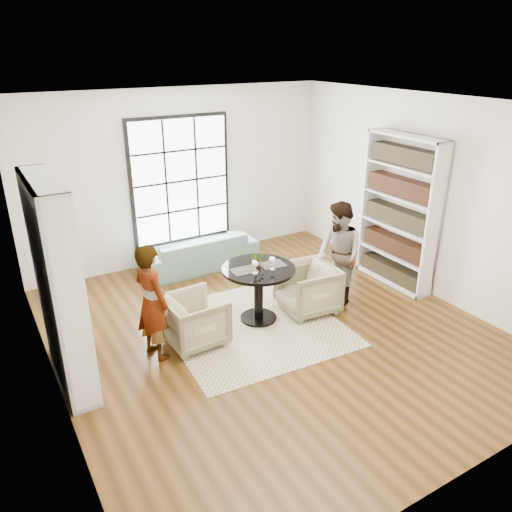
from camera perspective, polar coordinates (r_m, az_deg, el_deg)
ground at (r=6.94m, az=1.72°, el=-8.50°), size 6.00×6.00×0.00m
room_shell at (r=6.80m, az=-0.59°, el=2.64°), size 6.00×6.01×6.00m
rug at (r=7.03m, az=-0.35°, el=-8.00°), size 2.43×2.43×0.01m
pedestal_table at (r=6.92m, az=0.29°, el=-3.03°), size 1.02×1.02×0.81m
sofa at (r=8.76m, az=-6.67°, el=0.53°), size 2.05×0.82×0.60m
armchair_left at (r=6.56m, az=-6.97°, el=-7.27°), size 0.77×0.75×0.67m
armchair_right at (r=7.30m, az=5.91°, el=-3.72°), size 0.86×0.84×0.71m
person_left at (r=6.19m, az=-11.82°, el=-5.19°), size 0.49×0.62×1.50m
person_right at (r=7.44m, az=9.46°, el=0.21°), size 0.67×0.82×1.56m
placemat_left at (r=6.74m, az=-1.38°, el=-1.67°), size 0.36×0.29×0.01m
placemat_right at (r=6.92m, az=1.88°, el=-0.99°), size 0.36×0.29×0.01m
cutlery_left at (r=6.73m, az=-1.38°, el=-1.62°), size 0.16×0.23×0.01m
cutlery_right at (r=6.92m, az=1.88°, el=-0.94°), size 0.16×0.23×0.01m
wine_glass_left at (r=6.61m, az=-0.11°, el=-0.91°), size 0.09×0.09×0.19m
wine_glass_right at (r=6.73m, az=1.89°, el=-0.48°), size 0.09×0.09×0.19m
flower_centerpiece at (r=6.86m, az=0.12°, el=-0.27°), size 0.20×0.18×0.21m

